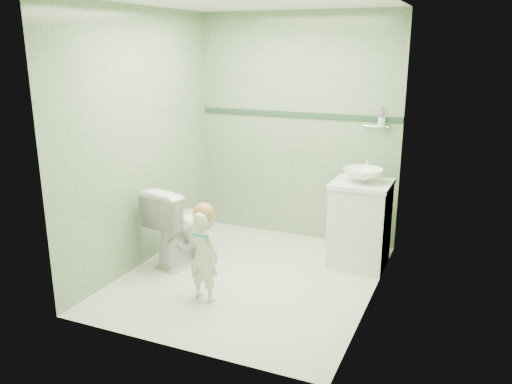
% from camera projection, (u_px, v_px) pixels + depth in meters
% --- Properties ---
extents(ground, '(2.50, 2.50, 0.00)m').
position_uv_depth(ground, '(250.00, 278.00, 4.76)').
color(ground, silver).
rests_on(ground, ground).
extents(room_shell, '(2.50, 2.54, 2.40)m').
position_uv_depth(room_shell, '(249.00, 149.00, 4.44)').
color(room_shell, '#6A9167').
rests_on(room_shell, ground).
extents(trim_stripe, '(2.20, 0.02, 0.05)m').
position_uv_depth(trim_stripe, '(297.00, 114.00, 5.49)').
color(trim_stripe, '#274531').
rests_on(trim_stripe, room_shell).
extents(vanity, '(0.52, 0.50, 0.80)m').
position_uv_depth(vanity, '(360.00, 225.00, 4.95)').
color(vanity, silver).
rests_on(vanity, ground).
extents(counter, '(0.54, 0.52, 0.04)m').
position_uv_depth(counter, '(362.00, 184.00, 4.84)').
color(counter, white).
rests_on(counter, vanity).
extents(basin, '(0.37, 0.37, 0.13)m').
position_uv_depth(basin, '(363.00, 175.00, 4.82)').
color(basin, white).
rests_on(basin, counter).
extents(faucet, '(0.03, 0.13, 0.18)m').
position_uv_depth(faucet, '(367.00, 163.00, 4.96)').
color(faucet, silver).
rests_on(faucet, counter).
extents(cup_holder, '(0.26, 0.07, 0.21)m').
position_uv_depth(cup_holder, '(381.00, 122.00, 5.10)').
color(cup_holder, silver).
rests_on(cup_holder, room_shell).
extents(toilet, '(0.58, 0.83, 0.77)m').
position_uv_depth(toilet, '(184.00, 224.00, 5.04)').
color(toilet, white).
rests_on(toilet, ground).
extents(toddler, '(0.31, 0.23, 0.78)m').
position_uv_depth(toddler, '(203.00, 255.00, 4.27)').
color(toddler, silver).
rests_on(toddler, ground).
extents(hair_cap, '(0.17, 0.17, 0.17)m').
position_uv_depth(hair_cap, '(204.00, 213.00, 4.19)').
color(hair_cap, '#AB7743').
rests_on(hair_cap, toddler).
extents(teal_toothbrush, '(0.11, 0.14, 0.08)m').
position_uv_depth(teal_toothbrush, '(200.00, 235.00, 4.06)').
color(teal_toothbrush, '#0B846A').
rests_on(teal_toothbrush, toddler).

